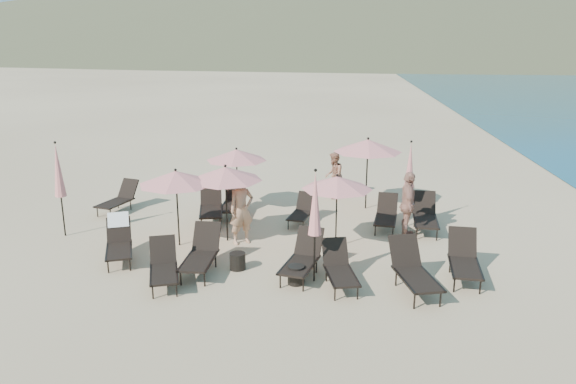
# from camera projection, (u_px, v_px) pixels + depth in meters

# --- Properties ---
(ground) EXTENTS (800.00, 800.00, 0.00)m
(ground) POSITION_uv_depth(u_px,v_px,m) (294.00, 276.00, 13.48)
(ground) COLOR #D6BA8C
(ground) RESTS_ON ground
(lounger_0) EXTENTS (1.14, 1.80, 1.06)m
(lounger_0) POSITION_uv_depth(u_px,v_px,m) (119.00, 240.00, 14.37)
(lounger_0) COLOR black
(lounger_0) RESTS_ON ground
(lounger_1) EXTENTS (1.07, 1.74, 0.94)m
(lounger_1) POSITION_uv_depth(u_px,v_px,m) (164.00, 266.00, 12.95)
(lounger_1) COLOR black
(lounger_1) RESTS_ON ground
(lounger_2) EXTENTS (0.73, 1.81, 1.03)m
(lounger_2) POSITION_uv_depth(u_px,v_px,m) (201.00, 253.00, 13.61)
(lounger_2) COLOR black
(lounger_2) RESTS_ON ground
(lounger_3) EXTENTS (1.07, 1.85, 1.00)m
(lounger_3) POSITION_uv_depth(u_px,v_px,m) (302.00, 257.00, 13.36)
(lounger_3) COLOR black
(lounger_3) RESTS_ON ground
(lounger_4) EXTENTS (0.92, 1.70, 0.93)m
(lounger_4) POSITION_uv_depth(u_px,v_px,m) (339.00, 268.00, 12.85)
(lounger_4) COLOR black
(lounger_4) RESTS_ON ground
(lounger_5) EXTENTS (0.87, 1.85, 1.03)m
(lounger_5) POSITION_uv_depth(u_px,v_px,m) (464.00, 259.00, 13.23)
(lounger_5) COLOR black
(lounger_5) RESTS_ON ground
(lounger_6) EXTENTS (1.08, 1.74, 0.94)m
(lounger_6) POSITION_uv_depth(u_px,v_px,m) (119.00, 198.00, 18.29)
(lounger_6) COLOR black
(lounger_6) RESTS_ON ground
(lounger_7) EXTENTS (0.68, 1.72, 0.98)m
(lounger_7) POSITION_uv_depth(u_px,v_px,m) (233.00, 201.00, 17.87)
(lounger_7) COLOR black
(lounger_7) RESTS_ON ground
(lounger_8) EXTENTS (1.01, 1.88, 1.02)m
(lounger_8) POSITION_uv_depth(u_px,v_px,m) (211.00, 206.00, 17.35)
(lounger_8) COLOR black
(lounger_8) RESTS_ON ground
(lounger_9) EXTENTS (0.86, 1.55, 0.84)m
(lounger_9) POSITION_uv_depth(u_px,v_px,m) (302.00, 211.00, 17.14)
(lounger_9) COLOR black
(lounger_9) RESTS_ON ground
(lounger_10) EXTENTS (0.85, 1.67, 0.92)m
(lounger_10) POSITION_uv_depth(u_px,v_px,m) (386.00, 214.00, 16.68)
(lounger_10) COLOR black
(lounger_10) RESTS_ON ground
(lounger_11) EXTENTS (0.81, 1.82, 1.02)m
(lounger_11) POSITION_uv_depth(u_px,v_px,m) (425.00, 215.00, 16.47)
(lounger_11) COLOR black
(lounger_11) RESTS_ON ground
(lounger_12) EXTENTS (1.11, 1.96, 1.06)m
(lounger_12) POSITION_uv_depth(u_px,v_px,m) (413.00, 270.00, 12.58)
(lounger_12) COLOR black
(lounger_12) RESTS_ON ground
(umbrella_open_0) EXTENTS (2.01, 2.01, 2.17)m
(umbrella_open_0) POSITION_uv_depth(u_px,v_px,m) (176.00, 178.00, 14.92)
(umbrella_open_0) COLOR black
(umbrella_open_0) RESTS_ON ground
(umbrella_open_1) EXTENTS (2.04, 2.04, 2.19)m
(umbrella_open_1) POSITION_uv_depth(u_px,v_px,m) (225.00, 174.00, 15.26)
(umbrella_open_1) COLOR black
(umbrella_open_1) RESTS_ON ground
(umbrella_open_2) EXTENTS (1.91, 1.91, 2.05)m
(umbrella_open_2) POSITION_uv_depth(u_px,v_px,m) (337.00, 183.00, 14.81)
(umbrella_open_2) COLOR black
(umbrella_open_2) RESTS_ON ground
(umbrella_open_3) EXTENTS (1.96, 1.96, 2.11)m
(umbrella_open_3) POSITION_uv_depth(u_px,v_px,m) (237.00, 155.00, 17.97)
(umbrella_open_3) COLOR black
(umbrella_open_3) RESTS_ON ground
(umbrella_open_4) EXTENTS (2.23, 2.23, 2.40)m
(umbrella_open_4) POSITION_uv_depth(u_px,v_px,m) (368.00, 146.00, 18.14)
(umbrella_open_4) COLOR black
(umbrella_open_4) RESTS_ON ground
(umbrella_closed_0) EXTENTS (0.32, 0.32, 2.72)m
(umbrella_closed_0) POSITION_uv_depth(u_px,v_px,m) (315.00, 204.00, 12.68)
(umbrella_closed_0) COLOR black
(umbrella_closed_0) RESTS_ON ground
(umbrella_closed_1) EXTENTS (0.31, 0.31, 2.63)m
(umbrella_closed_1) POSITION_uv_depth(u_px,v_px,m) (410.00, 167.00, 16.47)
(umbrella_closed_1) COLOR black
(umbrella_closed_1) RESTS_ON ground
(umbrella_closed_2) EXTENTS (0.32, 0.32, 2.76)m
(umbrella_closed_2) POSITION_uv_depth(u_px,v_px,m) (58.00, 171.00, 15.64)
(umbrella_closed_2) COLOR black
(umbrella_closed_2) RESTS_ON ground
(side_table_0) EXTENTS (0.40, 0.40, 0.42)m
(side_table_0) POSITION_uv_depth(u_px,v_px,m) (238.00, 261.00, 13.80)
(side_table_0) COLOR black
(side_table_0) RESTS_ON ground
(side_table_1) EXTENTS (0.39, 0.39, 0.44)m
(side_table_1) POSITION_uv_depth(u_px,v_px,m) (296.00, 275.00, 12.99)
(side_table_1) COLOR black
(side_table_1) RESTS_ON ground
(beachgoer_a) EXTENTS (0.84, 0.76, 1.92)m
(beachgoer_a) POSITION_uv_depth(u_px,v_px,m) (242.00, 210.00, 15.34)
(beachgoer_a) COLOR tan
(beachgoer_a) RESTS_ON ground
(beachgoer_b) EXTENTS (0.68, 0.84, 1.64)m
(beachgoer_b) POSITION_uv_depth(u_px,v_px,m) (334.00, 175.00, 19.70)
(beachgoer_b) COLOR #AF765A
(beachgoer_b) RESTS_ON ground
(beachgoer_c) EXTENTS (0.47, 1.12, 1.91)m
(beachgoer_c) POSITION_uv_depth(u_px,v_px,m) (408.00, 205.00, 15.80)
(beachgoer_c) COLOR #AE7763
(beachgoer_c) RESTS_ON ground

